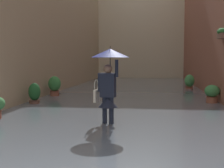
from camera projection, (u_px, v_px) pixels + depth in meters
name	position (u px, v px, depth m)	size (l,w,h in m)	color
ground_plane	(129.00, 96.00, 15.90)	(62.99, 62.99, 0.00)	#605B56
flood_water	(129.00, 95.00, 15.89)	(8.07, 31.20, 0.14)	slate
building_facade_right	(37.00, 3.00, 16.12)	(2.04, 29.20, 9.04)	tan
building_facade_far	(141.00, 8.00, 28.77)	(10.87, 1.80, 12.47)	beige
person_wading	(109.00, 72.00, 8.37)	(0.98, 0.98, 2.12)	#4C4233
potted_plant_far_right	(34.00, 95.00, 12.27)	(0.45, 0.45, 0.90)	brown
potted_plant_mid_right	(55.00, 86.00, 14.74)	(0.56, 0.56, 1.02)	brown
potted_plant_far_left	(189.00, 82.00, 18.20)	(0.54, 0.54, 0.93)	brown
potted_plant_mid_left	(212.00, 94.00, 12.45)	(0.56, 0.56, 0.82)	#9E563D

